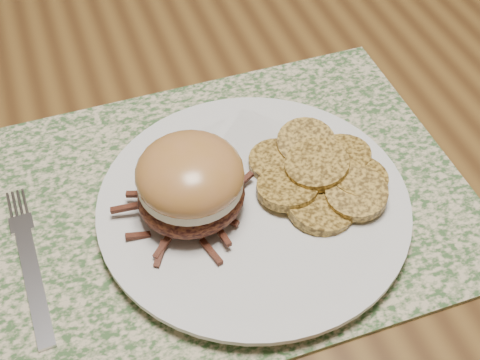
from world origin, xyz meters
The scene contains 7 objects.
ground centered at (0.00, 0.00, 0.00)m, with size 3.50×3.50×0.00m, color brown.
dining_table centered at (0.00, 0.00, 0.67)m, with size 1.50×0.90×0.75m.
placemat centered at (-0.23, -0.18, 0.75)m, with size 0.45×0.33×0.00m, color #36572C.
dinner_plate centered at (-0.21, -0.20, 0.76)m, with size 0.26×0.26×0.02m, color silver.
pork_sandwich centered at (-0.26, -0.19, 0.80)m, with size 0.12×0.12×0.07m.
roasted_potatoes centered at (-0.14, -0.20, 0.78)m, with size 0.14×0.14×0.03m.
fork centered at (-0.41, -0.19, 0.76)m, with size 0.02×0.17×0.00m.
Camera 1 is at (-0.35, -0.55, 1.22)m, focal length 50.00 mm.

